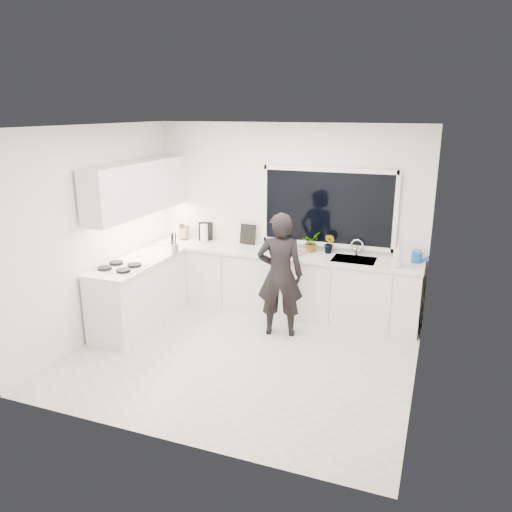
% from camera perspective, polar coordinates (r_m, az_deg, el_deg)
% --- Properties ---
extents(floor, '(4.00, 3.50, 0.02)m').
position_cam_1_polar(floor, '(6.20, -1.56, -11.32)').
color(floor, beige).
rests_on(floor, ground).
extents(wall_back, '(4.00, 0.02, 2.70)m').
position_cam_1_polar(wall_back, '(7.30, 3.60, 4.36)').
color(wall_back, white).
rests_on(wall_back, ground).
extents(wall_left, '(0.02, 3.50, 2.70)m').
position_cam_1_polar(wall_left, '(6.70, -17.80, 2.48)').
color(wall_left, white).
rests_on(wall_left, ground).
extents(wall_right, '(0.02, 3.50, 2.70)m').
position_cam_1_polar(wall_right, '(5.29, 18.90, -1.22)').
color(wall_right, white).
rests_on(wall_right, ground).
extents(ceiling, '(4.00, 3.50, 0.02)m').
position_cam_1_polar(ceiling, '(5.49, -1.79, 14.71)').
color(ceiling, white).
rests_on(ceiling, wall_back).
extents(window, '(1.80, 0.02, 1.00)m').
position_cam_1_polar(window, '(7.08, 8.20, 5.49)').
color(window, black).
rests_on(window, wall_back).
extents(base_cabinets_back, '(3.92, 0.58, 0.88)m').
position_cam_1_polar(base_cabinets_back, '(7.27, 2.74, -3.16)').
color(base_cabinets_back, white).
rests_on(base_cabinets_back, floor).
extents(base_cabinets_left, '(0.58, 1.60, 0.88)m').
position_cam_1_polar(base_cabinets_left, '(7.03, -13.22, -4.27)').
color(base_cabinets_left, white).
rests_on(base_cabinets_left, floor).
extents(countertop_back, '(3.94, 0.62, 0.04)m').
position_cam_1_polar(countertop_back, '(7.12, 2.77, 0.31)').
color(countertop_back, silver).
rests_on(countertop_back, base_cabinets_back).
extents(countertop_left, '(0.62, 1.60, 0.04)m').
position_cam_1_polar(countertop_left, '(6.89, -13.47, -0.69)').
color(countertop_left, silver).
rests_on(countertop_left, base_cabinets_left).
extents(upper_cabinets, '(0.34, 2.10, 0.70)m').
position_cam_1_polar(upper_cabinets, '(7.03, -13.21, 7.63)').
color(upper_cabinets, white).
rests_on(upper_cabinets, wall_left).
extents(sink, '(0.58, 0.42, 0.14)m').
position_cam_1_polar(sink, '(6.90, 11.11, -0.77)').
color(sink, silver).
rests_on(sink, countertop_back).
extents(faucet, '(0.03, 0.03, 0.22)m').
position_cam_1_polar(faucet, '(7.04, 11.47, 0.92)').
color(faucet, silver).
rests_on(faucet, countertop_back).
extents(stovetop, '(0.56, 0.48, 0.03)m').
position_cam_1_polar(stovetop, '(6.62, -15.31, -1.21)').
color(stovetop, black).
rests_on(stovetop, countertop_left).
extents(person, '(0.68, 0.53, 1.64)m').
position_cam_1_polar(person, '(6.44, 2.76, -2.17)').
color(person, black).
rests_on(person, floor).
extents(pizza_tray, '(0.55, 0.46, 0.03)m').
position_cam_1_polar(pizza_tray, '(7.05, 3.75, 0.43)').
color(pizza_tray, '#B4B4B8').
rests_on(pizza_tray, countertop_back).
extents(pizza, '(0.50, 0.41, 0.01)m').
position_cam_1_polar(pizza, '(7.05, 3.75, 0.57)').
color(pizza, '#AB1619').
rests_on(pizza, pizza_tray).
extents(watering_can, '(0.17, 0.17, 0.13)m').
position_cam_1_polar(watering_can, '(6.94, 17.90, -0.17)').
color(watering_can, '#124CAD').
rests_on(watering_can, countertop_back).
extents(paper_towel_roll, '(0.11, 0.11, 0.26)m').
position_cam_1_polar(paper_towel_roll, '(7.64, -5.96, 2.53)').
color(paper_towel_roll, white).
rests_on(paper_towel_roll, countertop_back).
extents(knife_block, '(0.14, 0.11, 0.22)m').
position_cam_1_polar(knife_block, '(7.85, -8.26, 2.67)').
color(knife_block, olive).
rests_on(knife_block, countertop_back).
extents(utensil_crock, '(0.13, 0.13, 0.16)m').
position_cam_1_polar(utensil_crock, '(7.06, -9.34, 0.81)').
color(utensil_crock, silver).
rests_on(utensil_crock, countertop_left).
extents(picture_frame_large, '(0.21, 0.09, 0.28)m').
position_cam_1_polar(picture_frame_large, '(7.78, -5.78, 2.86)').
color(picture_frame_large, black).
rests_on(picture_frame_large, countertop_back).
extents(picture_frame_small, '(0.25, 0.05, 0.30)m').
position_cam_1_polar(picture_frame_small, '(7.49, -0.94, 2.50)').
color(picture_frame_small, black).
rests_on(picture_frame_small, countertop_back).
extents(herb_plants, '(0.81, 0.29, 0.32)m').
position_cam_1_polar(herb_plants, '(7.13, 6.02, 1.65)').
color(herb_plants, '#26662D').
rests_on(herb_plants, countertop_back).
extents(soap_bottles, '(0.17, 0.17, 0.32)m').
position_cam_1_polar(soap_bottles, '(6.64, 15.89, -0.00)').
color(soap_bottles, '#D8BF66').
rests_on(soap_bottles, countertop_back).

